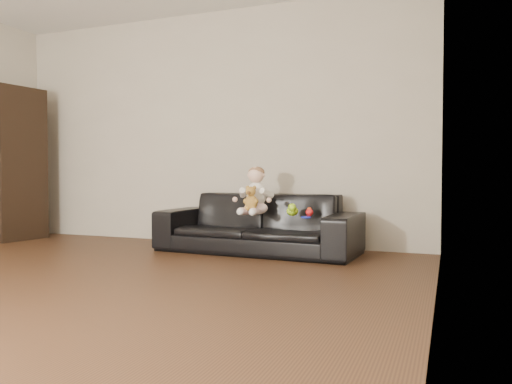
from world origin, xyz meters
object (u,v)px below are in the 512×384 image
at_px(sofa, 257,223).
at_px(toy_rattle, 309,212).
at_px(baby, 256,193).
at_px(toy_blue_disc, 306,217).
at_px(cabinet, 13,164).
at_px(teddy_bear, 251,198).
at_px(toy_green, 292,211).

bearing_deg(sofa, toy_rattle, -5.43).
height_order(baby, toy_blue_disc, baby).
relative_size(baby, toy_rattle, 6.50).
xyz_separation_m(sofa, toy_rattle, (0.55, -0.08, 0.13)).
height_order(cabinet, toy_rattle, cabinet).
xyz_separation_m(baby, teddy_bear, (0.01, -0.14, -0.04)).
xyz_separation_m(toy_rattle, toy_blue_disc, (0.02, -0.19, -0.03)).
bearing_deg(cabinet, teddy_bear, 5.28).
bearing_deg(sofa, toy_green, -14.18).
distance_m(sofa, baby, 0.32).
height_order(sofa, toy_rattle, sofa).
bearing_deg(toy_rattle, sofa, 171.59).
height_order(cabinet, baby, cabinet).
xyz_separation_m(sofa, toy_blue_disc, (0.57, -0.27, 0.10)).
height_order(toy_green, toy_blue_disc, toy_green).
bearing_deg(toy_rattle, cabinet, -179.30).
distance_m(sofa, toy_blue_disc, 0.64).
bearing_deg(teddy_bear, toy_green, 29.94).
distance_m(toy_rattle, toy_blue_disc, 0.19).
bearing_deg(toy_green, sofa, 162.84).
bearing_deg(baby, sofa, 101.16).
xyz_separation_m(teddy_bear, toy_blue_disc, (0.54, -0.02, -0.16)).
relative_size(toy_green, toy_rattle, 1.82).
bearing_deg(toy_blue_disc, toy_green, 140.17).
height_order(sofa, toy_blue_disc, sofa).
relative_size(toy_rattle, toy_blue_disc, 0.78).
xyz_separation_m(cabinet, toy_rattle, (3.61, 0.04, -0.48)).
relative_size(baby, toy_blue_disc, 5.09).
xyz_separation_m(cabinet, toy_green, (3.46, 0.00, -0.47)).
bearing_deg(cabinet, toy_rattle, 8.30).
bearing_deg(sofa, cabinet, -174.66).
bearing_deg(toy_green, cabinet, -179.96).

